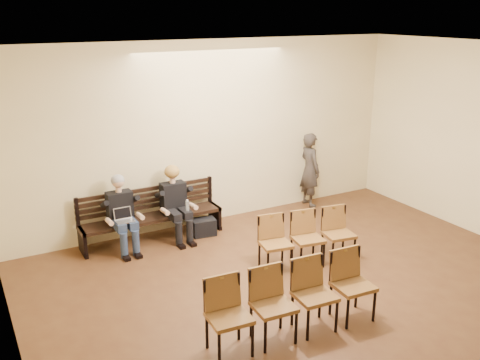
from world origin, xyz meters
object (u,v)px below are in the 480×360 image
object	(u,v)px
bag	(204,227)
chair_row_back	(295,301)
bench	(153,228)
seated_man	(122,214)
seated_woman	(176,205)
passerby	(310,164)
water_bottle	(188,212)
laptop	(125,223)
chair_row_front	(308,239)

from	to	relation	value
bag	chair_row_back	size ratio (longest dim) A/B	0.18
bench	seated_man	bearing A→B (deg)	-168.29
seated_woman	bag	bearing A→B (deg)	-17.44
seated_woman	passerby	size ratio (longest dim) A/B	0.70
seated_man	water_bottle	size ratio (longest dim) A/B	6.00
bench	passerby	xyz separation A→B (m)	(3.55, 0.10, 0.68)
laptop	bag	bearing A→B (deg)	3.46
passerby	chair_row_back	bearing A→B (deg)	144.25
chair_row_back	chair_row_front	bearing A→B (deg)	53.22
seated_man	chair_row_front	distance (m)	3.21
bench	laptop	size ratio (longest dim) A/B	8.63
bench	seated_man	world-z (taller)	seated_man
seated_man	passerby	bearing A→B (deg)	3.05
seated_woman	passerby	distance (m)	3.16
seated_man	water_bottle	bearing A→B (deg)	-13.37
seated_woman	chair_row_front	distance (m)	2.53
seated_man	chair_row_back	bearing A→B (deg)	-72.48
seated_man	seated_woman	size ratio (longest dim) A/B	1.02
bench	seated_man	size ratio (longest dim) A/B	2.01
water_bottle	chair_row_front	size ratio (longest dim) A/B	0.13
bench	bag	world-z (taller)	bench
bench	seated_woman	bearing A→B (deg)	-16.16
bag	passerby	bearing A→B (deg)	7.94
bench	chair_row_front	distance (m)	2.88
bag	chair_row_front	bearing A→B (deg)	-62.96
seated_man	chair_row_back	world-z (taller)	seated_man
seated_woman	bag	size ratio (longest dim) A/B	2.96
chair_row_front	chair_row_back	world-z (taller)	chair_row_back
bag	chair_row_back	xyz separation A→B (m)	(-0.34, -3.44, 0.32)
seated_man	seated_woman	world-z (taller)	seated_man
chair_row_front	water_bottle	bearing A→B (deg)	135.86
seated_woman	laptop	distance (m)	1.03
bench	chair_row_front	size ratio (longest dim) A/B	1.62
passerby	chair_row_back	distance (m)	4.87
laptop	water_bottle	distance (m)	1.13
seated_woman	water_bottle	world-z (taller)	seated_woman
water_bottle	chair_row_back	world-z (taller)	chair_row_back
seated_man	passerby	world-z (taller)	passerby
laptop	water_bottle	world-z (taller)	laptop
laptop	chair_row_back	world-z (taller)	chair_row_back
passerby	seated_man	bearing A→B (deg)	95.44
seated_woman	passerby	xyz separation A→B (m)	(3.14, 0.22, 0.27)
bench	chair_row_back	world-z (taller)	chair_row_back
laptop	water_bottle	bearing A→B (deg)	-1.54
laptop	seated_woman	bearing A→B (deg)	13.05
seated_man	seated_woman	bearing A→B (deg)	0.00
laptop	chair_row_back	distance (m)	3.57
laptop	passerby	size ratio (longest dim) A/B	0.17
passerby	chair_row_back	world-z (taller)	passerby
bag	chair_row_back	world-z (taller)	chair_row_back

